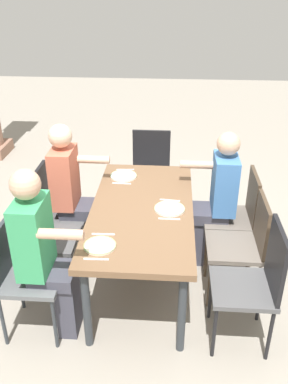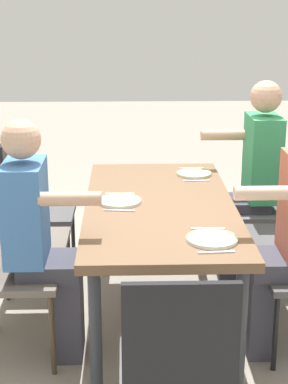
% 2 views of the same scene
% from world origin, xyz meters
% --- Properties ---
extents(ground_plane, '(16.00, 16.00, 0.00)m').
position_xyz_m(ground_plane, '(0.00, 0.00, 0.00)').
color(ground_plane, gray).
extents(dining_table, '(1.68, 0.83, 0.74)m').
position_xyz_m(dining_table, '(0.00, 0.00, 0.67)').
color(dining_table, brown).
rests_on(dining_table, ground).
extents(chair_west_north, '(0.44, 0.44, 0.87)m').
position_xyz_m(chair_west_north, '(-0.62, 0.83, 0.52)').
color(chair_west_north, '#5B5E61').
rests_on(chair_west_north, ground).
extents(chair_west_south, '(0.44, 0.44, 0.97)m').
position_xyz_m(chair_west_south, '(-0.62, -0.84, 0.55)').
color(chair_west_south, '#4F4F50').
rests_on(chair_west_south, ground).
extents(chair_mid_north, '(0.44, 0.44, 0.89)m').
position_xyz_m(chair_mid_north, '(-0.11, 0.83, 0.52)').
color(chair_mid_north, '#4F4F50').
rests_on(chair_mid_north, ground).
extents(chair_mid_south, '(0.44, 0.44, 0.90)m').
position_xyz_m(chair_mid_south, '(-0.11, -0.83, 0.52)').
color(chair_mid_south, '#6A6158').
rests_on(chair_mid_south, ground).
extents(chair_east_north, '(0.44, 0.44, 0.90)m').
position_xyz_m(chair_east_north, '(0.34, 0.84, 0.51)').
color(chair_east_north, '#4F4F50').
rests_on(chair_east_north, ground).
extents(chair_east_south, '(0.44, 0.44, 0.91)m').
position_xyz_m(chair_east_south, '(0.34, -0.84, 0.53)').
color(chair_east_south, '#6A6158').
rests_on(chair_east_south, ground).
extents(chair_head_east, '(0.44, 0.44, 0.92)m').
position_xyz_m(chair_head_east, '(1.26, 0.00, 0.53)').
color(chair_head_east, '#4F4F50').
rests_on(chair_head_east, ground).
extents(diner_woman_green, '(0.35, 0.49, 1.34)m').
position_xyz_m(diner_woman_green, '(-0.62, 0.64, 0.72)').
color(diner_woman_green, '#3F3F4C').
rests_on(diner_woman_green, ground).
extents(diner_man_white, '(0.35, 0.49, 1.32)m').
position_xyz_m(diner_man_white, '(0.34, 0.66, 0.71)').
color(diner_man_white, '#3F3F4C').
rests_on(diner_man_white, ground).
extents(diner_guest_third, '(0.35, 0.49, 1.29)m').
position_xyz_m(diner_guest_third, '(0.34, -0.63, 0.69)').
color(diner_guest_third, '#3F3F4C').
rests_on(diner_guest_third, ground).
extents(plate_0, '(0.23, 0.23, 0.02)m').
position_xyz_m(plate_0, '(-0.57, 0.25, 0.75)').
color(plate_0, silver).
rests_on(plate_0, dining_table).
extents(fork_0, '(0.02, 0.17, 0.01)m').
position_xyz_m(fork_0, '(-0.72, 0.25, 0.74)').
color(fork_0, silver).
rests_on(fork_0, dining_table).
extents(spoon_0, '(0.02, 0.17, 0.01)m').
position_xyz_m(spoon_0, '(-0.42, 0.25, 0.74)').
color(spoon_0, silver).
rests_on(spoon_0, dining_table).
extents(plate_1, '(0.25, 0.25, 0.02)m').
position_xyz_m(plate_1, '(-0.02, -0.23, 0.75)').
color(plate_1, white).
rests_on(plate_1, dining_table).
extents(fork_1, '(0.02, 0.17, 0.01)m').
position_xyz_m(fork_1, '(-0.17, -0.23, 0.74)').
color(fork_1, silver).
rests_on(fork_1, dining_table).
extents(spoon_1, '(0.03, 0.17, 0.01)m').
position_xyz_m(spoon_1, '(0.13, -0.23, 0.74)').
color(spoon_1, silver).
rests_on(spoon_1, dining_table).
extents(plate_2, '(0.25, 0.25, 0.02)m').
position_xyz_m(plate_2, '(0.57, 0.22, 0.75)').
color(plate_2, white).
rests_on(plate_2, dining_table).
extents(fork_2, '(0.02, 0.17, 0.01)m').
position_xyz_m(fork_2, '(0.42, 0.22, 0.74)').
color(fork_2, silver).
rests_on(fork_2, dining_table).
extents(spoon_2, '(0.03, 0.17, 0.01)m').
position_xyz_m(spoon_2, '(0.72, 0.22, 0.74)').
color(spoon_2, silver).
rests_on(spoon_2, dining_table).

